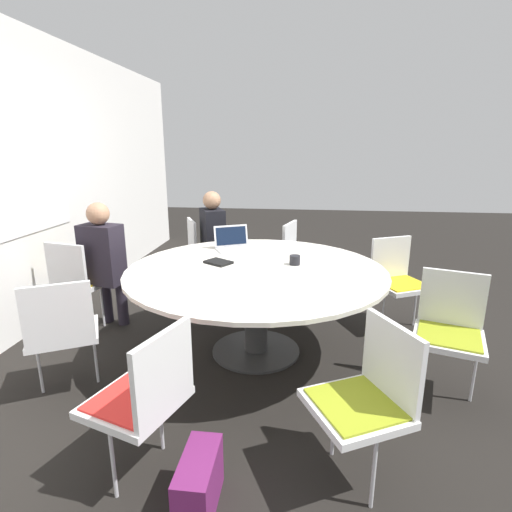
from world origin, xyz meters
name	(u,v)px	position (x,y,z in m)	size (l,w,h in m)	color
ground_plane	(256,351)	(0.00, 0.00, 0.00)	(16.00, 16.00, 0.00)	black
conference_table	(256,282)	(0.00, 0.00, 0.62)	(2.05, 2.05, 0.73)	#333333
chair_0	(203,248)	(1.52, 0.82, 0.50)	(0.58, 0.57, 0.84)	silver
chair_1	(78,277)	(0.29, 1.70, 0.50)	(0.50, 0.52, 0.84)	silver
chair_2	(62,327)	(-0.73, 1.22, 0.50)	(0.58, 0.59, 0.84)	silver
chair_3	(145,392)	(-1.37, 0.39, 0.50)	(0.55, 0.54, 0.84)	silver
chair_4	(368,392)	(-1.24, -0.70, 0.50)	(0.58, 0.57, 0.84)	silver
chair_5	(450,325)	(-0.38, -1.37, 0.50)	(0.54, 0.55, 0.84)	silver
chair_6	(398,276)	(0.67, -1.25, 0.50)	(0.57, 0.58, 0.84)	silver
chair_7	(300,254)	(1.38, -0.34, 0.50)	(0.54, 0.53, 0.84)	silver
person_0	(214,235)	(1.34, 0.64, 0.69)	(0.42, 0.36, 1.19)	black
person_1	(103,256)	(0.32, 1.45, 0.69)	(0.31, 0.40, 1.19)	#231E28
laptop	(233,243)	(0.59, 0.29, 0.79)	(0.36, 0.40, 0.21)	silver
spiral_notebook	(218,262)	(0.10, 0.33, 0.74)	(0.24, 0.26, 0.02)	black
coffee_cup	(295,260)	(0.14, -0.30, 0.77)	(0.09, 0.09, 0.08)	black
handbag	(199,484)	(-1.53, 0.09, 0.14)	(0.36, 0.16, 0.28)	#661E56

